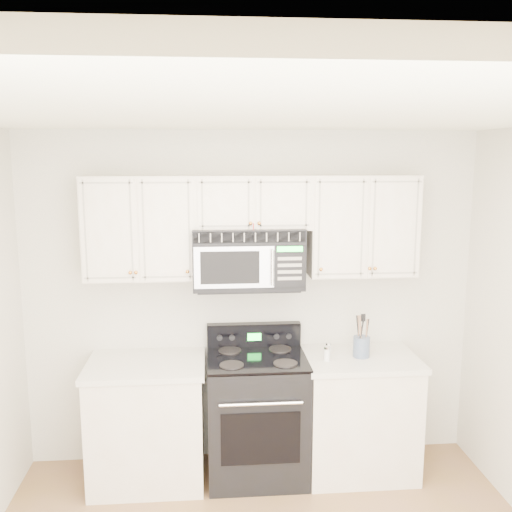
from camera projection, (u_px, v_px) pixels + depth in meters
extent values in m
cube|color=white|center=(281.00, 112.00, 2.53)|extent=(3.50, 3.50, 0.01)
cube|color=beige|center=(251.00, 299.00, 4.47)|extent=(3.50, 0.01, 2.60)
cube|color=silver|center=(148.00, 424.00, 4.25)|extent=(0.82, 0.63, 0.88)
cube|color=silver|center=(146.00, 365.00, 4.17)|extent=(0.86, 0.65, 0.04)
cube|color=black|center=(150.00, 469.00, 4.35)|extent=(0.82, 0.55, 0.10)
cube|color=silver|center=(358.00, 416.00, 4.38)|extent=(0.82, 0.63, 0.88)
cube|color=silver|center=(360.00, 359.00, 4.30)|extent=(0.86, 0.65, 0.04)
cube|color=black|center=(355.00, 460.00, 4.49)|extent=(0.82, 0.55, 0.10)
cube|color=black|center=(257.00, 417.00, 4.31)|extent=(0.73, 0.63, 0.92)
cube|color=black|center=(261.00, 439.00, 4.00)|extent=(0.56, 0.01, 0.39)
cylinder|color=white|center=(261.00, 404.00, 3.93)|extent=(0.58, 0.02, 0.02)
cube|color=black|center=(257.00, 358.00, 4.23)|extent=(0.73, 0.63, 0.02)
cube|color=black|center=(254.00, 335.00, 4.48)|extent=(0.73, 0.08, 0.19)
cube|color=#20FD3B|center=(254.00, 337.00, 4.44)|extent=(0.11, 0.00, 0.06)
cube|color=silver|center=(140.00, 228.00, 4.14)|extent=(0.80, 0.33, 0.75)
cube|color=silver|center=(362.00, 225.00, 4.28)|extent=(0.80, 0.33, 0.75)
cube|color=silver|center=(253.00, 202.00, 4.18)|extent=(0.84, 0.33, 0.39)
sphere|color=#C17929|center=(136.00, 273.00, 4.00)|extent=(0.03, 0.03, 0.03)
sphere|color=#C17929|center=(187.00, 272.00, 4.03)|extent=(0.03, 0.03, 0.03)
sphere|color=#C17929|center=(321.00, 269.00, 4.11)|extent=(0.03, 0.03, 0.03)
sphere|color=#C17929|center=(370.00, 269.00, 4.14)|extent=(0.03, 0.03, 0.03)
sphere|color=#C17929|center=(251.00, 223.00, 4.01)|extent=(0.03, 0.03, 0.03)
sphere|color=#C17929|center=(259.00, 223.00, 4.02)|extent=(0.03, 0.03, 0.03)
cylinder|color=#C9000A|center=(253.00, 231.00, 4.02)|extent=(0.01, 0.00, 0.10)
sphere|color=#C17929|center=(253.00, 238.00, 4.03)|extent=(0.03, 0.03, 0.03)
cube|color=black|center=(248.00, 257.00, 4.21)|extent=(0.81, 0.40, 0.45)
cube|color=gray|center=(250.00, 237.00, 3.98)|extent=(0.79, 0.01, 0.08)
cube|color=#B1B1B7|center=(234.00, 267.00, 4.00)|extent=(0.56, 0.01, 0.30)
cube|color=black|center=(230.00, 268.00, 3.99)|extent=(0.42, 0.01, 0.23)
cube|color=black|center=(290.00, 267.00, 4.04)|extent=(0.22, 0.01, 0.30)
cube|color=#20FD3B|center=(290.00, 249.00, 4.01)|extent=(0.18, 0.00, 0.04)
cylinder|color=white|center=(273.00, 268.00, 3.99)|extent=(0.02, 0.02, 0.25)
cylinder|color=slate|center=(361.00, 347.00, 4.27)|extent=(0.12, 0.12, 0.16)
cylinder|color=#866045|center=(366.00, 337.00, 4.26)|extent=(0.01, 0.01, 0.27)
cylinder|color=black|center=(358.00, 334.00, 4.28)|extent=(0.01, 0.01, 0.29)
cylinder|color=#866045|center=(361.00, 336.00, 4.22)|extent=(0.01, 0.01, 0.31)
cylinder|color=black|center=(366.00, 337.00, 4.26)|extent=(0.01, 0.01, 0.27)
cylinder|color=#866045|center=(358.00, 334.00, 4.28)|extent=(0.01, 0.01, 0.29)
cylinder|color=black|center=(361.00, 336.00, 4.22)|extent=(0.01, 0.01, 0.31)
cylinder|color=silver|center=(328.00, 350.00, 4.31)|extent=(0.04, 0.04, 0.08)
cylinder|color=white|center=(328.00, 344.00, 4.30)|extent=(0.04, 0.04, 0.02)
cylinder|color=silver|center=(327.00, 355.00, 4.19)|extent=(0.04, 0.04, 0.09)
cylinder|color=white|center=(327.00, 348.00, 4.18)|extent=(0.05, 0.05, 0.02)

